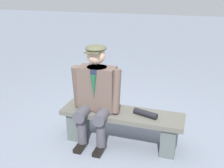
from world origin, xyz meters
TOP-DOWN VIEW (x-y plane):
  - ground_plane at (0.00, 0.00)m, footprint 30.00×30.00m
  - bench at (0.00, 0.00)m, footprint 1.49×0.40m
  - seated_man at (0.31, 0.05)m, footprint 0.61×0.53m
  - rolled_magazine at (-0.29, 0.02)m, footprint 0.30×0.16m

SIDE VIEW (x-z plane):
  - ground_plane at x=0.00m, z-range 0.00..0.00m
  - bench at x=0.00m, z-range 0.07..0.49m
  - rolled_magazine at x=-0.29m, z-range 0.42..0.49m
  - seated_man at x=0.31m, z-range 0.05..1.28m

